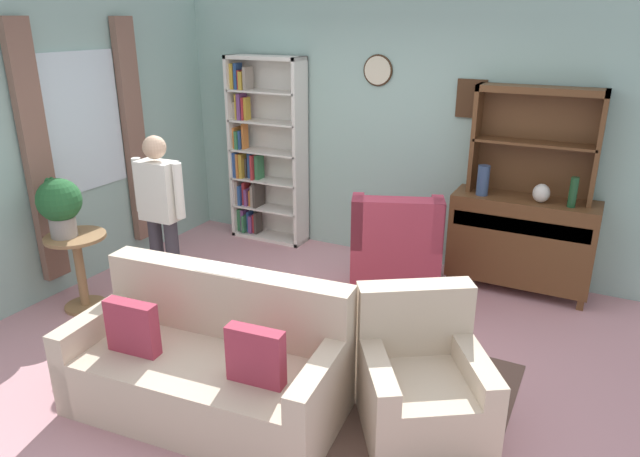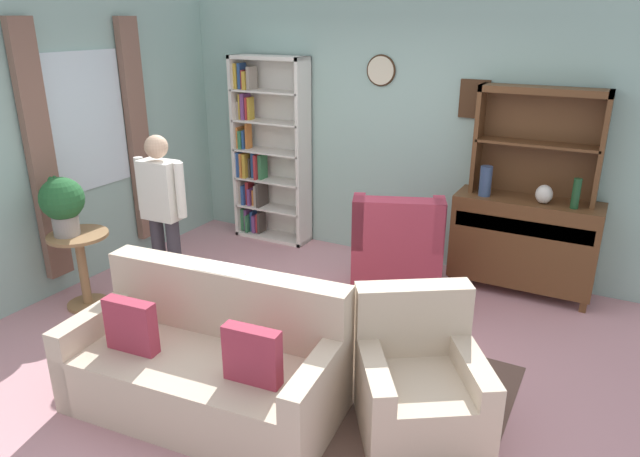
{
  "view_description": "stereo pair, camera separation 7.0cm",
  "coord_description": "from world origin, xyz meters",
  "px_view_note": "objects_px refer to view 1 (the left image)",
  "views": [
    {
      "loc": [
        2.01,
        -3.5,
        2.49
      ],
      "look_at": [
        0.1,
        0.2,
        0.95
      ],
      "focal_mm": 32.17,
      "sensor_mm": 36.0,
      "label": 1
    },
    {
      "loc": [
        2.07,
        -3.47,
        2.49
      ],
      "look_at": [
        0.1,
        0.2,
        0.95
      ],
      "focal_mm": 32.17,
      "sensor_mm": 36.0,
      "label": 2
    }
  ],
  "objects_px": {
    "bottle_wine": "(573,192)",
    "person_reading": "(161,210)",
    "bookshelf": "(262,155)",
    "sideboard": "(521,240)",
    "wingback_chair": "(394,262)",
    "potted_plant_large": "(59,203)",
    "sideboard_hutch": "(537,127)",
    "plant_stand": "(79,264)",
    "armchair_floral": "(421,386)",
    "vase_round": "(541,193)",
    "couch_floral": "(209,366)",
    "vase_tall": "(483,180)"
  },
  "relations": [
    {
      "from": "wingback_chair",
      "to": "person_reading",
      "type": "height_order",
      "value": "person_reading"
    },
    {
      "from": "bookshelf",
      "to": "bottle_wine",
      "type": "distance_m",
      "value": 3.33
    },
    {
      "from": "sideboard",
      "to": "bottle_wine",
      "type": "height_order",
      "value": "bottle_wine"
    },
    {
      "from": "sideboard_hutch",
      "to": "potted_plant_large",
      "type": "bearing_deg",
      "value": -145.88
    },
    {
      "from": "bookshelf",
      "to": "armchair_floral",
      "type": "xyz_separation_m",
      "value": [
        2.72,
        -2.42,
        -0.71
      ]
    },
    {
      "from": "vase_round",
      "to": "potted_plant_large",
      "type": "bearing_deg",
      "value": -148.85
    },
    {
      "from": "sideboard",
      "to": "vase_tall",
      "type": "xyz_separation_m",
      "value": [
        -0.39,
        -0.08,
        0.55
      ]
    },
    {
      "from": "bottle_wine",
      "to": "person_reading",
      "type": "xyz_separation_m",
      "value": [
        -3.19,
        -1.68,
        -0.15
      ]
    },
    {
      "from": "wingback_chair",
      "to": "potted_plant_large",
      "type": "relative_size",
      "value": 2.03
    },
    {
      "from": "vase_tall",
      "to": "potted_plant_large",
      "type": "relative_size",
      "value": 0.55
    },
    {
      "from": "couch_floral",
      "to": "bookshelf",
      "type": "bearing_deg",
      "value": 116.0
    },
    {
      "from": "armchair_floral",
      "to": "potted_plant_large",
      "type": "xyz_separation_m",
      "value": [
        -3.27,
        0.09,
        0.71
      ]
    },
    {
      "from": "armchair_floral",
      "to": "wingback_chair",
      "type": "xyz_separation_m",
      "value": [
        -0.76,
        1.56,
        0.09
      ]
    },
    {
      "from": "vase_tall",
      "to": "bottle_wine",
      "type": "bearing_deg",
      "value": -0.66
    },
    {
      "from": "armchair_floral",
      "to": "person_reading",
      "type": "bearing_deg",
      "value": 167.66
    },
    {
      "from": "vase_round",
      "to": "armchair_floral",
      "type": "bearing_deg",
      "value": -98.56
    },
    {
      "from": "person_reading",
      "to": "sideboard",
      "type": "bearing_deg",
      "value": 32.36
    },
    {
      "from": "bookshelf",
      "to": "vase_tall",
      "type": "relative_size",
      "value": 7.44
    },
    {
      "from": "plant_stand",
      "to": "sideboard_hutch",
      "type": "bearing_deg",
      "value": 33.99
    },
    {
      "from": "bottle_wine",
      "to": "person_reading",
      "type": "relative_size",
      "value": 0.17
    },
    {
      "from": "vase_tall",
      "to": "armchair_floral",
      "type": "height_order",
      "value": "vase_tall"
    },
    {
      "from": "sideboard",
      "to": "potted_plant_large",
      "type": "xyz_separation_m",
      "value": [
        -3.48,
        -2.25,
        0.49
      ]
    },
    {
      "from": "potted_plant_large",
      "to": "vase_round",
      "type": "bearing_deg",
      "value": 31.15
    },
    {
      "from": "couch_floral",
      "to": "plant_stand",
      "type": "xyz_separation_m",
      "value": [
        -1.89,
        0.61,
        0.12
      ]
    },
    {
      "from": "armchair_floral",
      "to": "plant_stand",
      "type": "xyz_separation_m",
      "value": [
        -3.21,
        0.14,
        0.14
      ]
    },
    {
      "from": "bottle_wine",
      "to": "person_reading",
      "type": "height_order",
      "value": "person_reading"
    },
    {
      "from": "vase_tall",
      "to": "couch_floral",
      "type": "xyz_separation_m",
      "value": [
        -1.13,
        -2.72,
        -0.75
      ]
    },
    {
      "from": "sideboard_hutch",
      "to": "wingback_chair",
      "type": "relative_size",
      "value": 1.05
    },
    {
      "from": "person_reading",
      "to": "bottle_wine",
      "type": "bearing_deg",
      "value": 27.84
    },
    {
      "from": "bottle_wine",
      "to": "couch_floral",
      "type": "height_order",
      "value": "bottle_wine"
    },
    {
      "from": "wingback_chair",
      "to": "plant_stand",
      "type": "xyz_separation_m",
      "value": [
        -2.44,
        -1.42,
        0.05
      ]
    },
    {
      "from": "armchair_floral",
      "to": "couch_floral",
      "type": "bearing_deg",
      "value": -160.47
    },
    {
      "from": "plant_stand",
      "to": "person_reading",
      "type": "bearing_deg",
      "value": 34.25
    },
    {
      "from": "plant_stand",
      "to": "potted_plant_large",
      "type": "distance_m",
      "value": 0.58
    },
    {
      "from": "plant_stand",
      "to": "sideboard",
      "type": "bearing_deg",
      "value": 32.71
    },
    {
      "from": "bottle_wine",
      "to": "couch_floral",
      "type": "relative_size",
      "value": 0.14
    },
    {
      "from": "plant_stand",
      "to": "vase_round",
      "type": "bearing_deg",
      "value": 30.96
    },
    {
      "from": "sideboard",
      "to": "couch_floral",
      "type": "bearing_deg",
      "value": -118.52
    },
    {
      "from": "sideboard_hutch",
      "to": "plant_stand",
      "type": "bearing_deg",
      "value": -146.01
    },
    {
      "from": "potted_plant_large",
      "to": "sideboard",
      "type": "bearing_deg",
      "value": 32.87
    },
    {
      "from": "bookshelf",
      "to": "couch_floral",
      "type": "relative_size",
      "value": 1.12
    },
    {
      "from": "bottle_wine",
      "to": "couch_floral",
      "type": "bearing_deg",
      "value": -125.18
    },
    {
      "from": "plant_stand",
      "to": "person_reading",
      "type": "xyz_separation_m",
      "value": [
        0.62,
        0.42,
        0.48
      ]
    },
    {
      "from": "couch_floral",
      "to": "potted_plant_large",
      "type": "height_order",
      "value": "potted_plant_large"
    },
    {
      "from": "bookshelf",
      "to": "sideboard",
      "type": "relative_size",
      "value": 1.62
    },
    {
      "from": "wingback_chair",
      "to": "sideboard_hutch",
      "type": "bearing_deg",
      "value": 42.4
    },
    {
      "from": "potted_plant_large",
      "to": "sideboard_hutch",
      "type": "bearing_deg",
      "value": 34.12
    },
    {
      "from": "vase_tall",
      "to": "sideboard",
      "type": "bearing_deg",
      "value": 11.63
    },
    {
      "from": "sideboard",
      "to": "wingback_chair",
      "type": "bearing_deg",
      "value": -141.3
    },
    {
      "from": "person_reading",
      "to": "plant_stand",
      "type": "bearing_deg",
      "value": -145.75
    }
  ]
}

